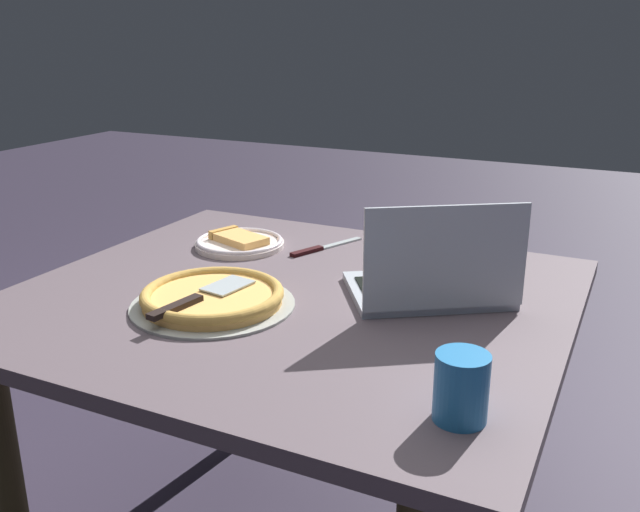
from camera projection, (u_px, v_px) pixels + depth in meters
The scene contains 6 objects.
dining_table at pixel (292, 330), 1.58m from camera, with size 1.20×1.08×0.77m.
laptop at pixel (432, 280), 1.49m from camera, with size 0.42×0.39×0.24m.
pizza_plate at pixel (239, 242), 1.87m from camera, with size 0.24×0.24×0.04m.
pizza_tray at pixel (212, 297), 1.47m from camera, with size 0.35×0.35×0.04m.
table_knife at pixel (320, 248), 1.85m from camera, with size 0.11×0.23×0.01m.
drink_cup at pixel (461, 387), 1.03m from camera, with size 0.08×0.08×0.11m.
Camera 1 is at (0.69, -1.27, 1.34)m, focal length 38.78 mm.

